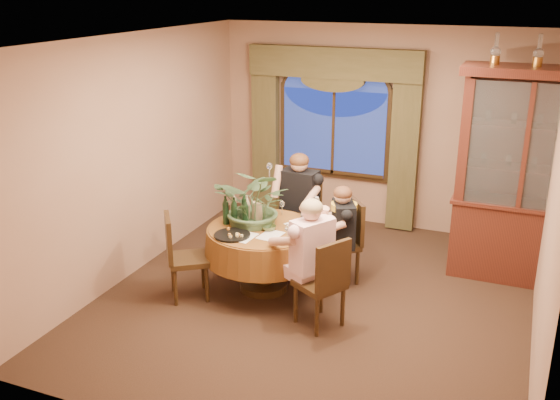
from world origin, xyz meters
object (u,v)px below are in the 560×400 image
at_px(chair_back, 299,223).
at_px(wine_bottle_1, 233,206).
at_px(person_back, 300,207).
at_px(wine_bottle_4, 247,210).
at_px(oil_lamp_center, 539,50).
at_px(stoneware_vase, 257,213).
at_px(oil_lamp_left, 496,49).
at_px(wine_bottle_3, 246,213).
at_px(person_pink, 312,261).
at_px(person_scarf, 343,238).
at_px(china_cabinet, 522,178).
at_px(wine_bottle_2, 245,206).
at_px(chair_right, 320,281).
at_px(chair_front_left, 188,257).
at_px(dining_table, 264,258).
at_px(wine_bottle_5, 234,211).
at_px(centerpiece_plant, 256,174).
at_px(chair_back_right, 339,242).
at_px(olive_bowl, 269,228).
at_px(wine_bottle_0, 226,210).

height_order(chair_back, wine_bottle_1, wine_bottle_1).
relative_size(person_back, wine_bottle_4, 4.22).
bearing_deg(oil_lamp_center, stoneware_vase, -154.45).
distance_m(oil_lamp_left, wine_bottle_3, 3.24).
relative_size(person_pink, person_scarf, 1.08).
bearing_deg(china_cabinet, chair_back, -169.56).
height_order(wine_bottle_2, wine_bottle_3, same).
bearing_deg(person_scarf, wine_bottle_1, 78.18).
relative_size(oil_lamp_left, chair_right, 0.35).
xyz_separation_m(chair_back, chair_front_left, (-0.77, -1.41, 0.00)).
relative_size(oil_lamp_left, chair_front_left, 0.35).
height_order(china_cabinet, chair_right, china_cabinet).
distance_m(oil_lamp_center, person_scarf, 2.88).
xyz_separation_m(person_pink, wine_bottle_1, (-1.14, 0.53, 0.26)).
distance_m(chair_back, stoneware_vase, 0.94).
bearing_deg(dining_table, person_scarf, 25.07).
xyz_separation_m(wine_bottle_4, wine_bottle_5, (-0.11, -0.10, 0.00)).
bearing_deg(china_cabinet, wine_bottle_2, -156.84).
relative_size(china_cabinet, wine_bottle_4, 7.49).
xyz_separation_m(person_scarf, wine_bottle_4, (-1.03, -0.33, 0.31)).
relative_size(chair_back, centerpiece_plant, 0.99).
bearing_deg(chair_back_right, dining_table, 90.00).
bearing_deg(dining_table, oil_lamp_center, 28.12).
xyz_separation_m(dining_table, centerpiece_plant, (-0.12, 0.09, 0.95)).
bearing_deg(person_back, person_pink, 121.15).
bearing_deg(wine_bottle_1, wine_bottle_5, -61.04).
relative_size(stoneware_vase, olive_bowl, 1.59).
relative_size(chair_right, wine_bottle_0, 2.91).
relative_size(dining_table, wine_bottle_0, 4.05).
height_order(oil_lamp_center, wine_bottle_3, oil_lamp_center).
relative_size(chair_right, chair_back, 1.00).
bearing_deg(stoneware_vase, wine_bottle_3, -116.16).
relative_size(dining_table, wine_bottle_3, 4.05).
bearing_deg(wine_bottle_1, china_cabinet, 23.30).
relative_size(chair_back, wine_bottle_4, 2.91).
bearing_deg(wine_bottle_3, wine_bottle_2, 117.17).
xyz_separation_m(china_cabinet, chair_back_right, (-1.87, -0.85, -0.76)).
height_order(person_back, wine_bottle_0, person_back).
xyz_separation_m(oil_lamp_center, person_scarf, (-1.78, -1.00, -2.03)).
height_order(person_scarf, wine_bottle_4, person_scarf).
bearing_deg(chair_back, person_back, 124.25).
relative_size(person_back, wine_bottle_3, 4.22).
height_order(dining_table, person_back, person_back).
distance_m(chair_back_right, stoneware_vase, 1.03).
relative_size(chair_front_left, person_back, 0.69).
bearing_deg(wine_bottle_0, olive_bowl, 0.92).
bearing_deg(wine_bottle_4, olive_bowl, -16.82).
bearing_deg(wine_bottle_2, olive_bowl, -27.35).
xyz_separation_m(oil_lamp_left, wine_bottle_4, (-2.37, -1.34, -1.73)).
relative_size(olive_bowl, wine_bottle_4, 0.49).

